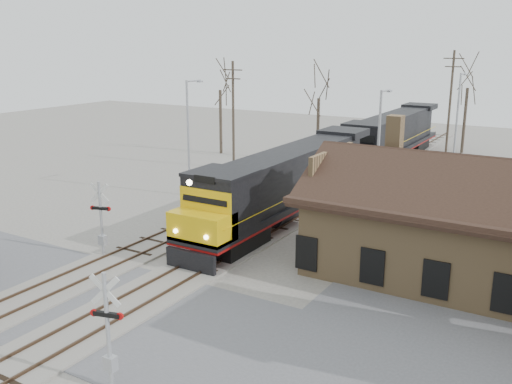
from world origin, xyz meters
TOP-DOWN VIEW (x-y plane):
  - ground at (0.00, 0.00)m, footprint 140.00×140.00m
  - road at (0.00, 0.00)m, footprint 60.00×9.00m
  - track_main at (0.00, 15.00)m, footprint 3.40×90.00m
  - track_siding at (-4.50, 15.00)m, footprint 3.40×90.00m
  - depot at (11.99, 12.00)m, footprint 15.20×9.31m
  - locomotive_lead at (0.00, 15.86)m, footprint 3.32×22.20m
  - locomotive_trailing at (0.00, 38.34)m, footprint 3.32×22.20m
  - crossbuck_near at (3.95, -4.32)m, footprint 1.22×0.40m
  - crossbuck_far at (-5.60, 4.74)m, footprint 1.21×0.45m
  - streetlight_a at (-9.47, 18.00)m, footprint 0.25×2.04m
  - streetlight_b at (4.89, 20.31)m, footprint 0.25×2.04m
  - streetlight_c at (6.97, 34.67)m, footprint 0.25×2.04m
  - utility_pole_a at (-11.86, 27.91)m, footprint 2.00×0.24m
  - utility_pole_b at (4.53, 42.68)m, footprint 2.00×0.24m
  - tree_a at (-17.33, 33.80)m, footprint 4.54×4.54m
  - tree_b at (-6.46, 35.10)m, footprint 4.24×4.24m
  - tree_c at (5.18, 47.47)m, footprint 4.68×4.68m

SIDE VIEW (x-z plane):
  - ground at x=0.00m, z-range 0.00..0.00m
  - road at x=0.00m, z-range 0.00..0.03m
  - track_main at x=0.00m, z-range -0.05..0.19m
  - track_siding at x=-4.50m, z-range -0.05..0.19m
  - crossbuck_near at x=3.95m, z-range -0.15..4.20m
  - crossbuck_far at x=-5.60m, z-range -0.15..4.21m
  - depot at x=11.99m, z-range -1.54..6.36m
  - locomotive_trailing at x=0.00m, z-range 0.26..4.93m
  - locomotive_lead at x=0.00m, z-range 0.13..5.06m
  - streetlight_b at x=4.89m, z-range 0.53..9.20m
  - streetlight_a at x=-9.47m, z-range 0.54..9.50m
  - streetlight_c at x=6.97m, z-range 0.54..9.72m
  - utility_pole_a at x=-11.86m, z-range 0.23..10.29m
  - utility_pole_b at x=4.53m, z-range 0.23..11.21m
  - tree_b at x=-6.46m, z-range 2.20..12.59m
  - tree_a at x=-17.33m, z-range 2.36..13.49m
  - tree_c at x=5.18m, z-range 2.43..13.89m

